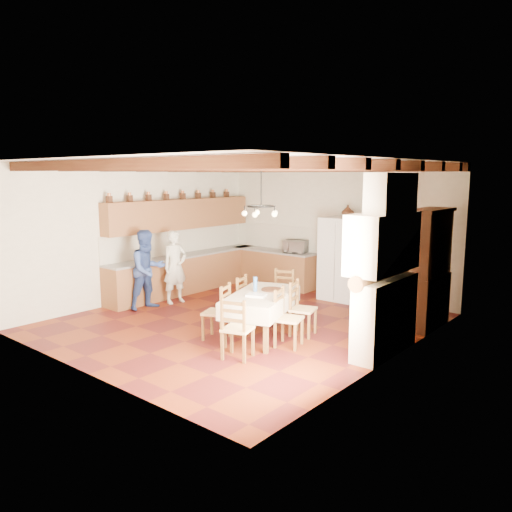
# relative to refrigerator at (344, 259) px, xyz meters

# --- Properties ---
(floor) EXTENTS (6.00, 6.50, 0.02)m
(floor) POSITION_rel_refrigerator_xyz_m (-0.55, -2.80, -0.93)
(floor) COLOR #501614
(floor) RESTS_ON ground
(ceiling) EXTENTS (6.00, 6.50, 0.02)m
(ceiling) POSITION_rel_refrigerator_xyz_m (-0.55, -2.80, 2.09)
(ceiling) COLOR white
(ceiling) RESTS_ON ground
(wall_back) EXTENTS (6.00, 0.02, 3.00)m
(wall_back) POSITION_rel_refrigerator_xyz_m (-0.55, 0.46, 0.58)
(wall_back) COLOR beige
(wall_back) RESTS_ON ground
(wall_front) EXTENTS (6.00, 0.02, 3.00)m
(wall_front) POSITION_rel_refrigerator_xyz_m (-0.55, -6.06, 0.58)
(wall_front) COLOR beige
(wall_front) RESTS_ON ground
(wall_left) EXTENTS (0.02, 6.50, 3.00)m
(wall_left) POSITION_rel_refrigerator_xyz_m (-3.56, -2.80, 0.58)
(wall_left) COLOR beige
(wall_left) RESTS_ON ground
(wall_right) EXTENTS (0.02, 6.50, 3.00)m
(wall_right) POSITION_rel_refrigerator_xyz_m (2.46, -2.80, 0.58)
(wall_right) COLOR beige
(wall_right) RESTS_ON ground
(ceiling_beams) EXTENTS (6.00, 6.30, 0.16)m
(ceiling_beams) POSITION_rel_refrigerator_xyz_m (-0.55, -2.80, 1.99)
(ceiling_beams) COLOR #37150C
(ceiling_beams) RESTS_ON ground
(lower_cabinets_left) EXTENTS (0.60, 4.30, 0.86)m
(lower_cabinets_left) POSITION_rel_refrigerator_xyz_m (-3.25, -1.75, -0.49)
(lower_cabinets_left) COLOR brown
(lower_cabinets_left) RESTS_ON ground
(lower_cabinets_back) EXTENTS (2.30, 0.60, 0.86)m
(lower_cabinets_back) POSITION_rel_refrigerator_xyz_m (-2.10, 0.15, -0.49)
(lower_cabinets_back) COLOR brown
(lower_cabinets_back) RESTS_ON ground
(countertop_left) EXTENTS (0.62, 4.30, 0.04)m
(countertop_left) POSITION_rel_refrigerator_xyz_m (-3.25, -1.75, -0.04)
(countertop_left) COLOR slate
(countertop_left) RESTS_ON lower_cabinets_left
(countertop_back) EXTENTS (2.34, 0.62, 0.04)m
(countertop_back) POSITION_rel_refrigerator_xyz_m (-2.10, 0.15, -0.04)
(countertop_back) COLOR slate
(countertop_back) RESTS_ON lower_cabinets_back
(backsplash_left) EXTENTS (0.03, 4.30, 0.60)m
(backsplash_left) POSITION_rel_refrigerator_xyz_m (-3.54, -1.75, 0.28)
(backsplash_left) COLOR silver
(backsplash_left) RESTS_ON ground
(backsplash_back) EXTENTS (2.30, 0.03, 0.60)m
(backsplash_back) POSITION_rel_refrigerator_xyz_m (-2.10, 0.43, 0.28)
(backsplash_back) COLOR silver
(backsplash_back) RESTS_ON ground
(upper_cabinets) EXTENTS (0.35, 4.20, 0.70)m
(upper_cabinets) POSITION_rel_refrigerator_xyz_m (-3.38, -1.75, 0.93)
(upper_cabinets) COLOR brown
(upper_cabinets) RESTS_ON ground
(fireplace) EXTENTS (0.56, 1.60, 2.80)m
(fireplace) POSITION_rel_refrigerator_xyz_m (2.17, -2.60, 0.48)
(fireplace) COLOR beige
(fireplace) RESTS_ON ground
(wall_picture) EXTENTS (0.34, 0.03, 0.42)m
(wall_picture) POSITION_rel_refrigerator_xyz_m (1.00, 0.43, 0.93)
(wall_picture) COLOR #322317
(wall_picture) RESTS_ON ground
(refrigerator) EXTENTS (0.94, 0.77, 1.84)m
(refrigerator) POSITION_rel_refrigerator_xyz_m (0.00, 0.00, 0.00)
(refrigerator) COLOR white
(refrigerator) RESTS_ON floor
(hutch) EXTENTS (0.51, 1.20, 2.17)m
(hutch) POSITION_rel_refrigerator_xyz_m (2.20, -0.81, 0.17)
(hutch) COLOR #391F10
(hutch) RESTS_ON floor
(dining_table) EXTENTS (1.42, 1.94, 0.76)m
(dining_table) POSITION_rel_refrigerator_xyz_m (0.25, -3.20, -0.24)
(dining_table) COLOR beige
(dining_table) RESTS_ON floor
(chandelier) EXTENTS (0.47, 0.47, 0.03)m
(chandelier) POSITION_rel_refrigerator_xyz_m (0.25, -3.20, 1.33)
(chandelier) COLOR black
(chandelier) RESTS_ON ground
(chair_left_near) EXTENTS (0.52, 0.53, 0.96)m
(chair_left_near) POSITION_rel_refrigerator_xyz_m (-0.25, -3.79, -0.44)
(chair_left_near) COLOR brown
(chair_left_near) RESTS_ON floor
(chair_left_far) EXTENTS (0.50, 0.52, 0.96)m
(chair_left_far) POSITION_rel_refrigerator_xyz_m (-0.51, -3.08, -0.44)
(chair_left_far) COLOR brown
(chair_left_far) RESTS_ON floor
(chair_right_near) EXTENTS (0.51, 0.52, 0.96)m
(chair_right_near) POSITION_rel_refrigerator_xyz_m (0.92, -3.31, -0.44)
(chair_right_near) COLOR brown
(chair_right_near) RESTS_ON floor
(chair_right_far) EXTENTS (0.50, 0.51, 0.96)m
(chair_right_far) POSITION_rel_refrigerator_xyz_m (0.77, -2.68, -0.44)
(chair_right_far) COLOR brown
(chair_right_far) RESTS_ON floor
(chair_end_near) EXTENTS (0.52, 0.51, 0.96)m
(chair_end_near) POSITION_rel_refrigerator_xyz_m (0.64, -4.24, -0.44)
(chair_end_near) COLOR brown
(chair_end_near) RESTS_ON floor
(chair_end_far) EXTENTS (0.52, 0.51, 0.96)m
(chair_end_far) POSITION_rel_refrigerator_xyz_m (-0.13, -2.12, -0.44)
(chair_end_far) COLOR brown
(chair_end_far) RESTS_ON floor
(person_man) EXTENTS (0.46, 0.63, 1.59)m
(person_man) POSITION_rel_refrigerator_xyz_m (-2.66, -2.61, -0.13)
(person_man) COLOR silver
(person_man) RESTS_ON floor
(person_woman_blue) EXTENTS (0.71, 0.87, 1.66)m
(person_woman_blue) POSITION_rel_refrigerator_xyz_m (-2.70, -3.31, -0.09)
(person_woman_blue) COLOR #334C96
(person_woman_blue) RESTS_ON floor
(person_woman_red) EXTENTS (0.52, 1.01, 1.66)m
(person_woman_red) POSITION_rel_refrigerator_xyz_m (1.41, -1.68, -0.09)
(person_woman_red) COLOR red
(person_woman_red) RESTS_ON floor
(microwave) EXTENTS (0.63, 0.51, 0.30)m
(microwave) POSITION_rel_refrigerator_xyz_m (-1.42, 0.15, 0.13)
(microwave) COLOR silver
(microwave) RESTS_ON countertop_back
(fridge_vase) EXTENTS (0.26, 0.26, 0.27)m
(fridge_vase) POSITION_rel_refrigerator_xyz_m (0.07, 0.00, 1.06)
(fridge_vase) COLOR #391F10
(fridge_vase) RESTS_ON refrigerator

